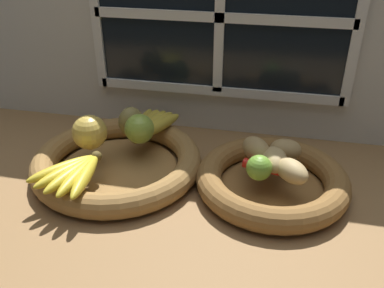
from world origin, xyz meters
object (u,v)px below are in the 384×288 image
chili_pepper (269,171)px  banana_bunch_back (151,125)px  potato_small (292,171)px  fruit_bowl_left (117,162)px  potato_large (274,160)px  banana_bunch_front (73,173)px  potato_back (285,149)px  fruit_bowl_right (272,180)px  pear_brown (131,122)px  potato_oblong (256,149)px  apple_golden_left (90,132)px  lime_near (259,168)px  apple_green_back (139,129)px

chili_pepper → banana_bunch_back: bearing=176.8°
potato_small → banana_bunch_back: bearing=156.0°
fruit_bowl_left → potato_large: potato_large is taller
banana_bunch_front → potato_back: (42.25, 16.93, 0.97)cm
banana_bunch_back → potato_small: potato_small is taller
fruit_bowl_right → potato_back: bearing=65.6°
pear_brown → banana_bunch_back: 5.66cm
potato_oblong → banana_bunch_front: bearing=-157.2°
potato_back → chili_pepper: (-3.08, -7.60, -1.19)cm
apple_golden_left → banana_bunch_back: bearing=45.8°
fruit_bowl_right → potato_large: 5.19cm
fruit_bowl_right → banana_bunch_front: (-40.01, -12.02, 4.24)cm
potato_small → potato_large: bearing=135.0°
potato_small → potato_oblong: (-7.60, 6.71, 0.26)cm
apple_golden_left → potato_oblong: size_ratio=0.99×
lime_near → banana_bunch_front: bearing=-168.3°
apple_golden_left → chili_pepper: (40.82, -3.10, -2.89)cm
banana_bunch_back → potato_large: bearing=-20.8°
potato_oblong → potato_large: 5.11cm
banana_bunch_back → potato_oblong: size_ratio=2.13×
fruit_bowl_left → banana_bunch_back: size_ratio=2.27×
fruit_bowl_left → chili_pepper: 34.95cm
banana_bunch_front → potato_small: bearing=11.0°
potato_large → banana_bunch_back: bearing=159.2°
apple_green_back → banana_bunch_front: apple_green_back is taller
apple_golden_left → pear_brown: size_ratio=1.08×
pear_brown → banana_bunch_back: size_ratio=0.43×
banana_bunch_front → chili_pepper: 40.27cm
banana_bunch_front → lime_near: (37.13, 7.68, 1.32)cm
pear_brown → lime_near: pear_brown is taller
potato_oblong → apple_golden_left: bearing=-175.9°
potato_small → lime_near: (-6.47, -0.76, 0.35)cm
apple_green_back → potato_small: size_ratio=0.87×
potato_oblong → potato_large: bearing=-37.9°
potato_back → potato_large: (-2.24, -4.92, -0.03)cm
potato_oblong → pear_brown: bearing=170.9°
potato_small → potato_oblong: size_ratio=1.00×
apple_green_back → potato_oblong: bearing=-4.5°
potato_oblong → lime_near: bearing=-81.4°
apple_green_back → pear_brown: size_ratio=0.94×
potato_large → potato_small: bearing=-45.0°
banana_bunch_back → potato_back: bearing=-11.6°
fruit_bowl_right → potato_oblong: bearing=142.1°
potato_small → lime_near: lime_near is taller
fruit_bowl_right → lime_near: bearing=-123.7°
potato_small → potato_large: size_ratio=0.97×
potato_oblong → potato_back: potato_oblong is taller
fruit_bowl_right → apple_green_back: apple_green_back is taller
fruit_bowl_right → potato_large: bearing=90.0°
pear_brown → potato_oblong: 30.79cm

